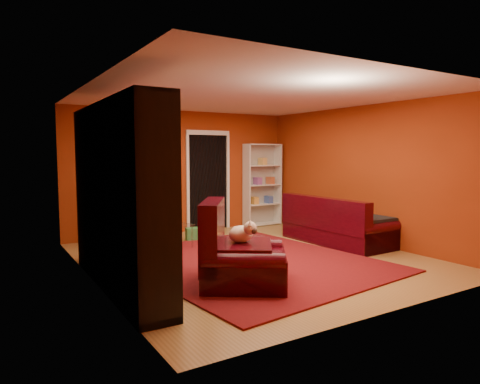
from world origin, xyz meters
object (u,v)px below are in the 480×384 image
rug (250,262)px  gift_box_red (134,235)px  christmas_tree (133,195)px  gift_box_green (192,234)px  media_unit (117,197)px  white_bookshelf (262,185)px  armchair (245,252)px  coffee_table (247,250)px  dog (241,234)px  acrylic_chair (178,225)px  gift_box_teal (141,243)px  sofa (338,219)px

rug → gift_box_red: 2.80m
christmas_tree → gift_box_green: christmas_tree is taller
media_unit → white_bookshelf: bearing=35.5°
christmas_tree → armchair: size_ratio=1.68×
christmas_tree → coffee_table: size_ratio=2.53×
gift_box_red → coffee_table: size_ratio=0.26×
media_unit → gift_box_green: size_ratio=12.31×
rug → dog: (-0.70, -0.87, 0.65)m
gift_box_red → acrylic_chair: size_ratio=0.23×
armchair → coffee_table: bearing=0.2°
gift_box_teal → armchair: bearing=-78.2°
media_unit → white_bookshelf: (4.22, 2.94, -0.20)m
christmas_tree → acrylic_chair: christmas_tree is taller
gift_box_green → coffee_table: 2.01m
gift_box_teal → coffee_table: 1.96m
gift_box_green → white_bookshelf: 2.46m
gift_box_green → media_unit: bearing=-133.2°
media_unit → dog: 1.63m
gift_box_teal → media_unit: bearing=-116.3°
gift_box_green → armchair: (-0.65, -2.96, 0.32)m
gift_box_red → white_bookshelf: 3.27m
white_bookshelf → coffee_table: size_ratio=2.60×
media_unit → sofa: media_unit is taller
media_unit → gift_box_red: bearing=69.4°
gift_box_teal → sofa: bearing=-19.7°
dog → gift_box_teal: bearing=46.0°
armchair → rug: bearing=-2.1°
christmas_tree → dog: (0.40, -3.24, -0.26)m
white_bookshelf → dog: bearing=-128.3°
media_unit → sofa: bearing=7.6°
gift_box_red → acrylic_chair: (0.42, -1.15, 0.33)m
gift_box_green → coffee_table: (-0.01, -2.01, 0.08)m
white_bookshelf → dog: 4.64m
armchair → dog: bearing=45.0°
christmas_tree → dog: size_ratio=4.78×
gift_box_red → armchair: armchair is taller
coffee_table → acrylic_chair: size_ratio=0.89×
armchair → sofa: 3.18m
media_unit → dog: size_ratio=7.55×
christmas_tree → armchair: 3.36m
media_unit → coffee_table: (2.03, 0.17, -0.96)m
dog → white_bookshelf: bearing=-3.7°
acrylic_chair → armchair: bearing=-111.9°
christmas_tree → sofa: christmas_tree is taller
gift_box_green → gift_box_teal: bearing=-160.0°
white_bookshelf → sofa: white_bookshelf is taller
christmas_tree → gift_box_green: (1.06, -0.35, -0.80)m
white_bookshelf → sofa: size_ratio=0.93×
armchair → dog: 0.23m
rug → sofa: 2.29m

